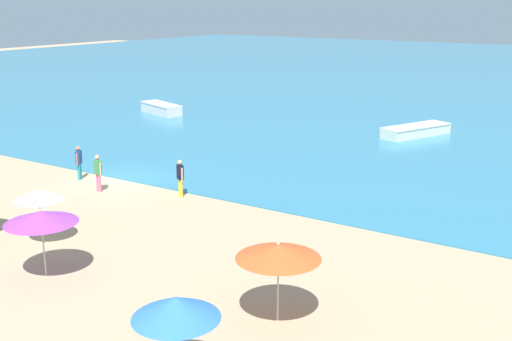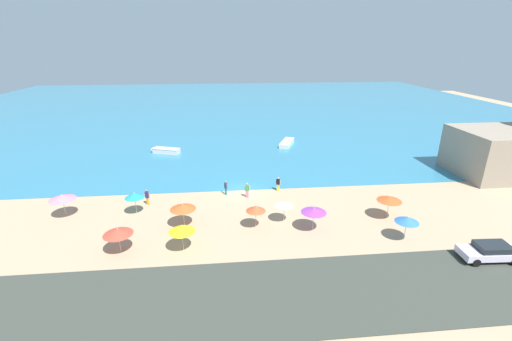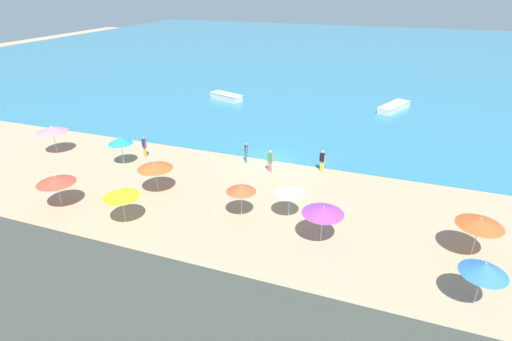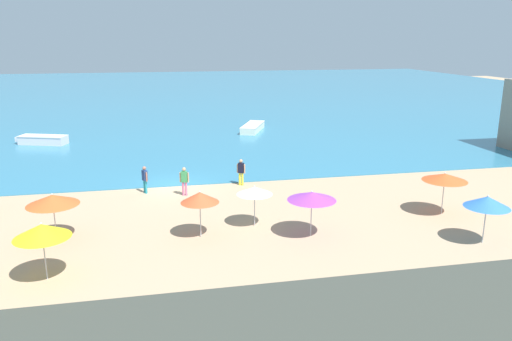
# 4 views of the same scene
# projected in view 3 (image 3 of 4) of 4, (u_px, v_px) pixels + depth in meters

# --- Properties ---
(ground_plane) EXTENTS (160.00, 160.00, 0.00)m
(ground_plane) POSITION_uv_depth(u_px,v_px,m) (272.00, 161.00, 32.61)
(ground_plane) COLOR tan
(sea) EXTENTS (150.00, 110.00, 0.05)m
(sea) POSITION_uv_depth(u_px,v_px,m) (357.00, 54.00, 79.22)
(sea) COLOR teal
(sea) RESTS_ON ground_plane
(coastal_road) EXTENTS (80.00, 8.00, 0.06)m
(coastal_road) POSITION_uv_depth(u_px,v_px,m) (145.00, 319.00, 17.34)
(coastal_road) COLOR #3A3E36
(coastal_road) RESTS_ON ground_plane
(beach_umbrella_0) EXTENTS (2.39, 2.39, 2.22)m
(beach_umbrella_0) POSITION_uv_depth(u_px,v_px,m) (56.00, 180.00, 25.29)
(beach_umbrella_0) COLOR #B2B2B7
(beach_umbrella_0) RESTS_ON ground_plane
(beach_umbrella_1) EXTENTS (2.36, 2.36, 2.33)m
(beach_umbrella_1) POSITION_uv_depth(u_px,v_px,m) (480.00, 222.00, 20.57)
(beach_umbrella_1) COLOR #B2B2B7
(beach_umbrella_1) RESTS_ON ground_plane
(beach_umbrella_2) EXTENTS (2.04, 2.04, 2.33)m
(beach_umbrella_2) POSITION_uv_depth(u_px,v_px,m) (484.00, 269.00, 17.34)
(beach_umbrella_2) COLOR #B2B2B7
(beach_umbrella_2) RESTS_ON ground_plane
(beach_umbrella_3) EXTENTS (2.49, 2.49, 2.42)m
(beach_umbrella_3) POSITION_uv_depth(u_px,v_px,m) (52.00, 129.00, 33.23)
(beach_umbrella_3) COLOR #B2B2B7
(beach_umbrella_3) RESTS_ON ground_plane
(beach_umbrella_4) EXTENTS (1.82, 1.82, 2.31)m
(beach_umbrella_4) POSITION_uv_depth(u_px,v_px,m) (241.00, 188.00, 24.15)
(beach_umbrella_4) COLOR #B2B2B7
(beach_umbrella_4) RESTS_ON ground_plane
(beach_umbrella_5) EXTENTS (1.91, 1.91, 2.36)m
(beach_umbrella_5) POSITION_uv_depth(u_px,v_px,m) (120.00, 141.00, 31.10)
(beach_umbrella_5) COLOR #B2B2B7
(beach_umbrella_5) RESTS_ON ground_plane
(beach_umbrella_6) EXTENTS (2.33, 2.33, 2.27)m
(beach_umbrella_6) POSITION_uv_depth(u_px,v_px,m) (323.00, 210.00, 21.74)
(beach_umbrella_6) COLOR #B2B2B7
(beach_umbrella_6) RESTS_ON ground_plane
(beach_umbrella_7) EXTENTS (1.80, 1.80, 2.13)m
(beach_umbrella_7) POSITION_uv_depth(u_px,v_px,m) (290.00, 190.00, 24.09)
(beach_umbrella_7) COLOR #B2B2B7
(beach_umbrella_7) RESTS_ON ground_plane
(beach_umbrella_8) EXTENTS (2.40, 2.40, 2.30)m
(beach_umbrella_8) POSITION_uv_depth(u_px,v_px,m) (155.00, 165.00, 27.06)
(beach_umbrella_8) COLOR #B2B2B7
(beach_umbrella_8) RESTS_ON ground_plane
(beach_umbrella_9) EXTENTS (2.19, 2.19, 2.38)m
(beach_umbrella_9) POSITION_uv_depth(u_px,v_px,m) (121.00, 193.00, 23.46)
(beach_umbrella_9) COLOR #B2B2B7
(beach_umbrella_9) RESTS_ON ground_plane
(bather_0) EXTENTS (0.36, 0.51, 1.70)m
(bather_0) POSITION_uv_depth(u_px,v_px,m) (246.00, 152.00, 31.87)
(bather_0) COLOR teal
(bather_0) RESTS_ON ground_plane
(bather_1) EXTENTS (0.51, 0.37, 1.72)m
(bather_1) POSITION_uv_depth(u_px,v_px,m) (322.00, 160.00, 30.42)
(bather_1) COLOR yellow
(bather_1) RESTS_ON ground_plane
(bather_2) EXTENTS (0.53, 0.35, 1.78)m
(bather_2) POSITION_uv_depth(u_px,v_px,m) (144.00, 146.00, 32.92)
(bather_2) COLOR gold
(bather_2) RESTS_ON ground_plane
(bather_3) EXTENTS (0.55, 0.30, 1.75)m
(bather_3) POSITION_uv_depth(u_px,v_px,m) (270.00, 160.00, 30.33)
(bather_3) COLOR #D86A8E
(bather_3) RESTS_ON ground_plane
(skiff_nearshore) EXTENTS (4.66, 2.74, 0.78)m
(skiff_nearshore) POSITION_uv_depth(u_px,v_px,m) (226.00, 97.00, 48.83)
(skiff_nearshore) COLOR silver
(skiff_nearshore) RESTS_ON sea
(skiff_offshore) EXTENTS (3.42, 5.47, 0.68)m
(skiff_offshore) POSITION_uv_depth(u_px,v_px,m) (394.00, 107.00, 45.06)
(skiff_offshore) COLOR silver
(skiff_offshore) RESTS_ON sea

